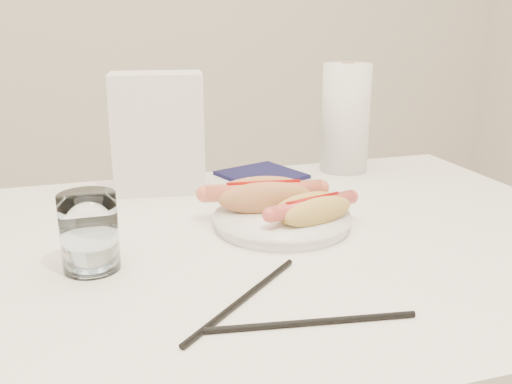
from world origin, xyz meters
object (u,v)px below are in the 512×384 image
object	(u,v)px
hotdog_right	(312,209)
paper_towel_roll	(345,118)
plate	(282,222)
hotdog_left	(264,196)
water_glass	(89,232)
napkin_box	(158,133)
table	(235,278)

from	to	relation	value
hotdog_right	paper_towel_roll	size ratio (longest dim) A/B	0.70
plate	hotdog_left	size ratio (longest dim) A/B	1.09
plate	hotdog_left	xyz separation A→B (m)	(-0.02, 0.04, 0.03)
hotdog_right	water_glass	xyz separation A→B (m)	(-0.33, -0.04, 0.01)
hotdog_right	paper_towel_roll	bearing A→B (deg)	41.43
hotdog_right	hotdog_left	bearing A→B (deg)	109.36
water_glass	hotdog_left	bearing A→B (deg)	22.07
napkin_box	paper_towel_roll	world-z (taller)	paper_towel_roll
plate	water_glass	distance (m)	0.31
paper_towel_roll	napkin_box	bearing A→B (deg)	-175.59
table	hotdog_right	size ratio (longest dim) A/B	7.50
water_glass	plate	bearing A→B (deg)	13.54
water_glass	napkin_box	size ratio (longest dim) A/B	0.47
table	hotdog_right	distance (m)	0.16
table	water_glass	size ratio (longest dim) A/B	11.40
table	paper_towel_roll	size ratio (longest dim) A/B	5.23
water_glass	paper_towel_roll	bearing A→B (deg)	33.80
hotdog_right	paper_towel_roll	distance (m)	0.40
water_glass	paper_towel_roll	xyz separation A→B (m)	(0.54, 0.36, 0.06)
table	hotdog_right	xyz separation A→B (m)	(0.13, 0.00, 0.10)
hotdog_left	napkin_box	size ratio (longest dim) A/B	0.87
table	hotdog_left	distance (m)	0.15
paper_towel_roll	table	bearing A→B (deg)	-135.61
plate	hotdog_right	world-z (taller)	hotdog_right
table	hotdog_left	bearing A→B (deg)	47.53
plate	napkin_box	xyz separation A→B (m)	(-0.16, 0.26, 0.10)
table	water_glass	distance (m)	0.24
plate	hotdog_right	bearing A→B (deg)	-43.81
napkin_box	paper_towel_roll	bearing A→B (deg)	13.21
paper_towel_roll	hotdog_left	bearing A→B (deg)	-136.53
hotdog_left	paper_towel_roll	bearing A→B (deg)	50.94
plate	napkin_box	size ratio (longest dim) A/B	0.95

